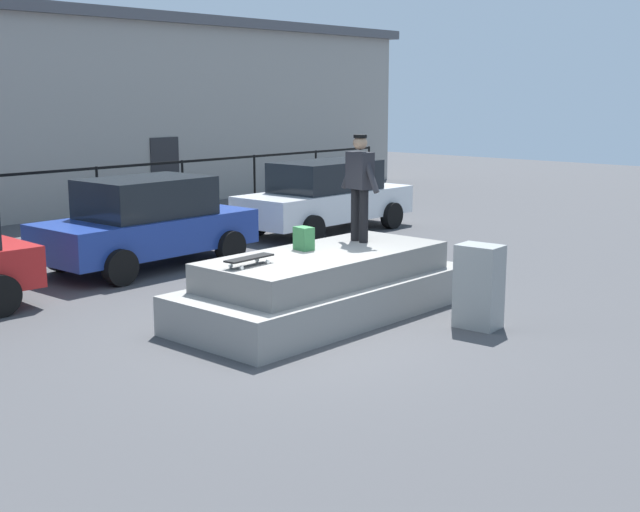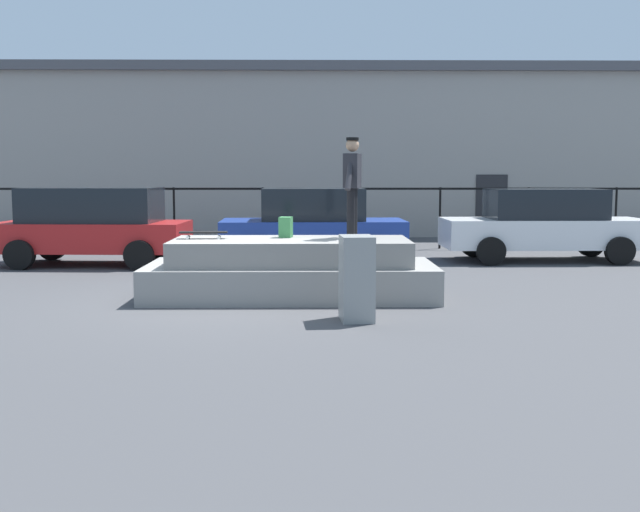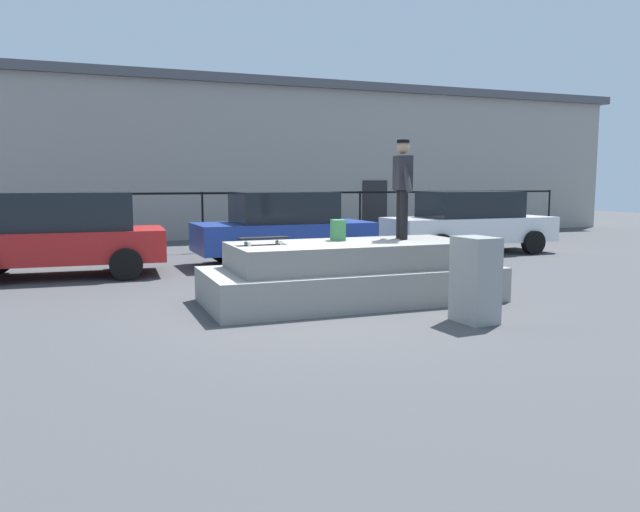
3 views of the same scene
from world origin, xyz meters
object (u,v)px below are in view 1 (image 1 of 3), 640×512
Objects in this scene: backpack at (304,238)px; utility_box at (479,286)px; car_white_sedan_far at (326,196)px; skateboard at (249,259)px; skateboarder at (360,180)px; car_blue_sedan_mid at (147,222)px.

utility_box is at bearing 32.64° from backpack.
backpack is at bearing -140.78° from car_white_sedan_far.
car_white_sedan_far reaches higher than skateboard.
skateboarder is 2.60m from utility_box.
car_white_sedan_far is at bearing 137.87° from backpack.
backpack is 4.55m from car_blue_sedan_mid.
car_blue_sedan_mid reaches higher than skateboard.
car_white_sedan_far is (5.39, 0.28, -0.01)m from car_blue_sedan_mid.
backpack is (1.35, 0.26, 0.07)m from skateboard.
backpack is 0.08× the size of car_blue_sedan_mid.
skateboarder reaches higher than utility_box.
car_blue_sedan_mid is at bearing 97.75° from skateboarder.
car_blue_sedan_mid is (-0.63, 4.66, -1.06)m from skateboarder.
utility_box is at bearing -123.88° from car_white_sedan_far.
backpack reaches higher than skateboard.
skateboarder is at bearing 90.92° from backpack.
backpack is at bearing -96.07° from car_blue_sedan_mid.
car_blue_sedan_mid is 6.92m from utility_box.
utility_box is (0.58, -6.89, -0.27)m from car_blue_sedan_mid.
skateboard is at bearing -145.03° from car_white_sedan_far.
skateboard is at bearing 134.27° from utility_box.
skateboarder is 2.10× the size of skateboard.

